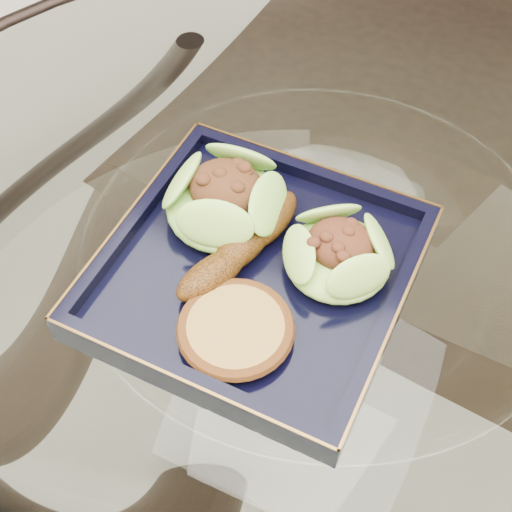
% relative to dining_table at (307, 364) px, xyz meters
% --- Properties ---
extents(dining_table, '(1.13, 1.13, 0.77)m').
position_rel_dining_table_xyz_m(dining_table, '(0.00, 0.00, 0.00)').
color(dining_table, white).
rests_on(dining_table, ground).
extents(dining_chair, '(0.47, 0.47, 1.05)m').
position_rel_dining_table_xyz_m(dining_chair, '(-0.01, 0.46, -0.01)').
color(dining_chair, black).
rests_on(dining_chair, ground).
extents(navy_plate, '(0.28, 0.28, 0.02)m').
position_rel_dining_table_xyz_m(navy_plate, '(-0.05, -0.02, 0.17)').
color(navy_plate, black).
rests_on(navy_plate, dining_table).
extents(lettuce_wrap_left, '(0.14, 0.14, 0.04)m').
position_rel_dining_table_xyz_m(lettuce_wrap_left, '(-0.11, 0.02, 0.20)').
color(lettuce_wrap_left, '#67B033').
rests_on(lettuce_wrap_left, navy_plate).
extents(lettuce_wrap_right, '(0.12, 0.12, 0.04)m').
position_rel_dining_table_xyz_m(lettuce_wrap_right, '(0.01, 0.01, 0.20)').
color(lettuce_wrap_right, '#6AAB31').
rests_on(lettuce_wrap_right, navy_plate).
extents(roasted_plantain, '(0.07, 0.16, 0.03)m').
position_rel_dining_table_xyz_m(roasted_plantain, '(-0.07, -0.01, 0.20)').
color(roasted_plantain, '#5D3109').
rests_on(roasted_plantain, navy_plate).
extents(crumb_patty, '(0.11, 0.11, 0.02)m').
position_rel_dining_table_xyz_m(crumb_patty, '(-0.04, -0.09, 0.19)').
color(crumb_patty, '#A47C36').
rests_on(crumb_patty, navy_plate).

